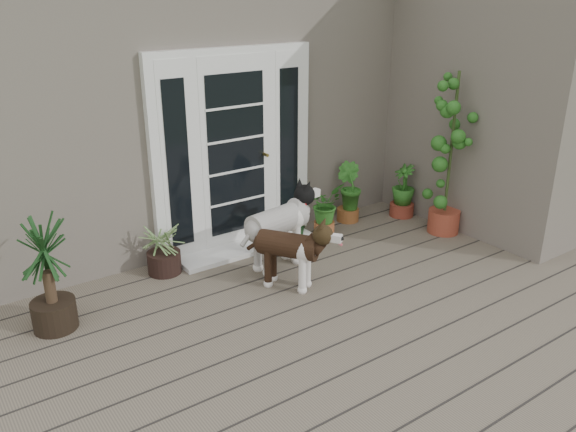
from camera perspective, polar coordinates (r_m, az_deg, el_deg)
deck at (r=5.20m, az=9.70°, el=-10.85°), size 6.20×4.60×0.12m
house_main at (r=8.06m, az=-11.66°, el=12.05°), size 7.40×4.00×3.10m
house_wing at (r=7.48m, az=20.65°, el=10.42°), size 1.60×2.40×3.10m
door_unit at (r=6.25m, az=-5.29°, el=6.38°), size 1.90×0.14×2.15m
door_step at (r=6.44m, az=-4.07°, el=-3.05°), size 1.60×0.40×0.05m
brindle_dog at (r=5.52m, az=0.00°, el=-3.99°), size 0.70×0.82×0.64m
white_dog at (r=5.90m, az=-1.04°, el=-1.73°), size 0.94×0.53×0.74m
spider_plant at (r=5.93m, az=-12.20°, el=-2.83°), size 0.66×0.66×0.60m
yucca at (r=5.17m, az=-22.55°, el=-5.36°), size 0.84×0.84×1.01m
herb_a at (r=6.72m, az=3.61°, el=0.24°), size 0.53×0.53×0.52m
herb_b at (r=7.16m, az=5.95°, el=1.52°), size 0.40×0.40×0.53m
herb_c at (r=7.42m, az=11.20°, el=1.95°), size 0.37×0.37×0.53m
sapling at (r=6.82m, az=15.71°, el=6.03°), size 0.61×0.61×1.94m
clog_left at (r=6.31m, az=1.02°, el=-3.34°), size 0.16×0.31×0.09m
clog_right at (r=6.80m, az=1.14°, el=-1.44°), size 0.29×0.31×0.09m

